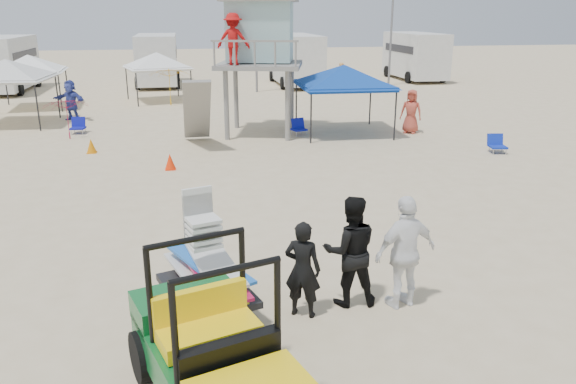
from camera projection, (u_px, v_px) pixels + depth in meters
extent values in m
plane|color=beige|center=(292.00, 335.00, 8.50)|extent=(140.00, 140.00, 0.00)
cube|color=#0D5824|center=(215.00, 366.00, 6.76)|extent=(2.12, 3.01, 0.48)
cube|color=yellow|center=(214.00, 345.00, 6.67)|extent=(1.42, 1.11, 0.26)
cube|color=black|center=(207.00, 290.00, 8.97)|extent=(1.64, 2.00, 0.11)
cylinder|color=black|center=(176.00, 304.00, 8.94)|extent=(0.31, 0.49, 0.45)
imported|color=black|center=(303.00, 269.00, 8.83)|extent=(0.70, 0.60, 1.61)
imported|color=black|center=(350.00, 251.00, 9.17)|extent=(0.97, 0.79, 1.88)
imported|color=white|center=(405.00, 252.00, 9.08)|extent=(1.20, 0.73, 1.92)
cylinder|color=gray|center=(234.00, 107.00, 20.83)|extent=(0.19, 0.19, 2.63)
cube|color=gray|center=(260.00, 65.00, 21.69)|extent=(3.84, 3.84, 0.17)
cube|color=#90B7B9|center=(258.00, 32.00, 21.61)|extent=(2.86, 2.64, 2.21)
imported|color=#B20F0F|center=(240.00, 39.00, 20.25)|extent=(1.19, 0.68, 1.84)
cylinder|color=black|center=(312.00, 117.00, 20.58)|extent=(0.06, 0.06, 1.96)
pyramid|color=#0E3B9C|center=(344.00, 65.00, 21.85)|extent=(3.49, 3.49, 0.80)
cube|color=#0E3B9C|center=(344.00, 85.00, 22.09)|extent=(3.49, 3.49, 0.18)
pyramid|color=silver|center=(5.00, 59.00, 23.48)|extent=(3.40, 3.40, 0.80)
cube|color=silver|center=(8.00, 78.00, 23.72)|extent=(3.40, 3.40, 0.18)
pyramid|color=white|center=(27.00, 55.00, 27.70)|extent=(3.36, 3.36, 0.80)
cube|color=white|center=(30.00, 71.00, 27.94)|extent=(3.36, 3.36, 0.18)
cylinder|color=black|center=(129.00, 88.00, 28.92)|extent=(0.06, 0.06, 1.86)
pyramid|color=white|center=(156.00, 52.00, 29.99)|extent=(3.70, 3.70, 0.80)
cube|color=white|center=(157.00, 67.00, 30.23)|extent=(3.70, 3.70, 0.18)
imported|color=#BC143A|center=(67.00, 119.00, 21.32)|extent=(2.16, 2.18, 1.56)
imported|color=#EFAC15|center=(170.00, 87.00, 29.01)|extent=(2.51, 2.54, 1.95)
cone|color=#FF3008|center=(170.00, 162.00, 17.36)|extent=(0.34, 0.34, 0.50)
cone|color=orange|center=(91.00, 146.00, 19.40)|extent=(0.34, 0.34, 0.50)
cube|color=#0E1297|center=(78.00, 128.00, 22.49)|extent=(0.60, 0.57, 0.06)
cube|color=#0E1297|center=(78.00, 122.00, 22.66)|extent=(0.56, 0.24, 0.44)
cylinder|color=#B2B2B7|center=(72.00, 132.00, 22.31)|extent=(0.03, 0.03, 0.20)
cube|color=#0F17A5|center=(299.00, 130.00, 22.24)|extent=(0.67, 0.64, 0.06)
cube|color=#0F17A5|center=(298.00, 123.00, 22.40)|extent=(0.57, 0.33, 0.44)
cylinder|color=#B2B2B7|center=(294.00, 134.00, 22.05)|extent=(0.03, 0.03, 0.20)
cube|color=#0F28AB|center=(498.00, 147.00, 19.37)|extent=(0.62, 0.58, 0.06)
cube|color=#0F28AB|center=(495.00, 140.00, 19.54)|extent=(0.56, 0.26, 0.44)
cylinder|color=#B2B2B7|center=(495.00, 152.00, 19.19)|extent=(0.03, 0.03, 0.20)
cube|color=silver|center=(5.00, 62.00, 33.97)|extent=(2.50, 6.80, 3.00)
cube|color=black|center=(3.00, 55.00, 33.84)|extent=(2.54, 5.44, 0.50)
cube|color=silver|center=(157.00, 58.00, 36.93)|extent=(2.50, 6.50, 3.00)
cube|color=black|center=(157.00, 51.00, 36.80)|extent=(2.54, 5.20, 0.50)
cylinder|color=black|center=(137.00, 83.00, 35.18)|extent=(0.25, 0.80, 0.80)
cube|color=silver|center=(296.00, 58.00, 37.09)|extent=(2.50, 7.00, 3.00)
cube|color=black|center=(296.00, 51.00, 36.95)|extent=(2.54, 5.60, 0.50)
cylinder|color=black|center=(283.00, 83.00, 35.19)|extent=(0.25, 0.80, 0.80)
cube|color=silver|center=(415.00, 55.00, 40.05)|extent=(2.50, 6.60, 3.00)
cube|color=black|center=(415.00, 48.00, 39.91)|extent=(2.54, 5.28, 0.50)
cylinder|color=black|center=(408.00, 77.00, 38.27)|extent=(0.25, 0.80, 0.80)
cylinder|color=slate|center=(256.00, 24.00, 33.07)|extent=(0.14, 0.14, 8.00)
cylinder|color=slate|center=(392.00, 23.00, 36.03)|extent=(0.14, 0.14, 8.00)
imported|color=#B74534|center=(411.00, 111.00, 22.42)|extent=(1.01, 0.93, 1.74)
imported|color=#34419D|center=(71.00, 100.00, 25.10)|extent=(1.70, 1.34, 1.80)
imported|color=tan|center=(342.00, 76.00, 34.84)|extent=(0.72, 0.71, 1.68)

